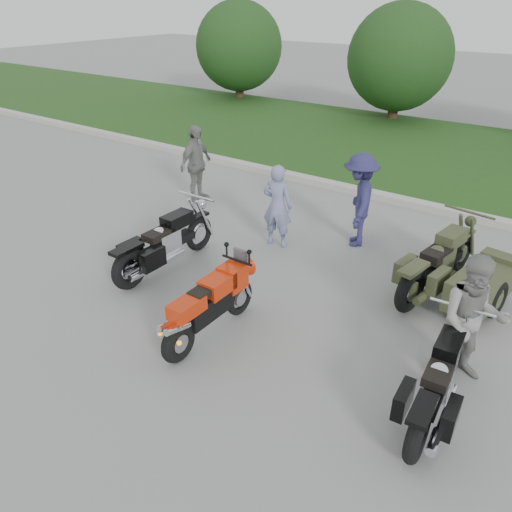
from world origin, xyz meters
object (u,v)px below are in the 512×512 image
Objects in this scene: person_grey at (472,320)px; cruiser_left at (162,246)px; person_denim at (359,200)px; cruiser_right at (437,386)px; person_back at (196,164)px; sportbike_red at (208,305)px; person_stripe at (277,206)px; cruiser_sidecar at (462,277)px.

cruiser_left is at bearing 158.06° from person_grey.
cruiser_right is at bearing 11.21° from person_denim.
cruiser_right is 7.33m from person_back.
person_stripe is at bearing 105.48° from sportbike_red.
sportbike_red is 0.86× the size of cruiser_right.
person_grey reaches higher than sportbike_red.
person_stripe is 0.89× the size of person_denim.
cruiser_left is 1.34× the size of person_denim.
sportbike_red is at bearing -177.21° from cruiser_right.
person_grey is 0.95× the size of person_denim.
sportbike_red is at bearing 177.11° from person_grey.
person_stripe is (-0.82, 2.92, 0.26)m from sportbike_red.
cruiser_left is at bearing -153.68° from person_back.
sportbike_red is 0.79× the size of cruiser_left.
cruiser_sidecar is at bearing 40.84° from person_denim.
cruiser_right is 4.37m from person_denim.
sportbike_red is 5.14m from person_back.
person_denim reaches higher than person_grey.
cruiser_left is at bearing -147.74° from cruiser_sidecar.
cruiser_left is at bearing 168.60° from cruiser_right.
person_back is at bearing 133.00° from sportbike_red.
person_stripe reaches higher than sportbike_red.
cruiser_right is at bearing 136.80° from person_stripe.
sportbike_red is 0.78× the size of cruiser_sidecar.
person_denim is (-2.17, 0.94, 0.44)m from cruiser_sidecar.
cruiser_right is at bearing 6.43° from sportbike_red.
cruiser_left is 4.87m from cruiser_right.
person_grey reaches higher than cruiser_right.
person_back is (-3.52, 3.74, 0.34)m from sportbike_red.
person_denim reaches higher than cruiser_right.
cruiser_sidecar is at bearing 82.38° from person_grey.
person_denim reaches higher than sportbike_red.
person_back is at bearing -114.62° from person_denim.
cruiser_right is 2.57m from cruiser_sidecar.
cruiser_sidecar is 2.40m from person_denim.
sportbike_red is 2.10m from cruiser_left.
cruiser_left is at bearing 52.84° from person_stripe.
person_denim is (-2.61, 3.47, 0.45)m from cruiser_right.
person_back is (-3.87, -0.08, -0.01)m from person_denim.
cruiser_left is at bearing -63.80° from person_denim.
person_grey is (3.04, 1.20, 0.31)m from sportbike_red.
cruiser_right is 0.95m from person_grey.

